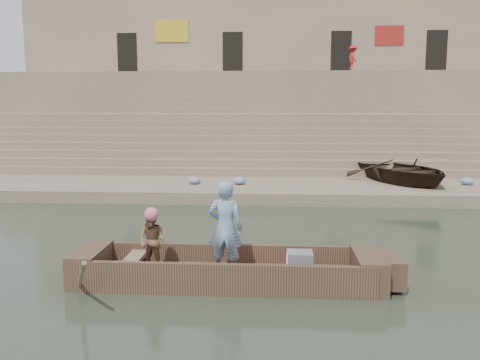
# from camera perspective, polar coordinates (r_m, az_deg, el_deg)

# --- Properties ---
(ground) EXTENTS (120.00, 120.00, 0.00)m
(ground) POSITION_cam_1_polar(r_m,az_deg,el_deg) (10.81, -0.58, -9.11)
(ground) COLOR #2B3528
(ground) RESTS_ON ground
(lower_landing) EXTENTS (32.00, 4.00, 0.40)m
(lower_landing) POSITION_cam_1_polar(r_m,az_deg,el_deg) (18.55, 1.34, -1.08)
(lower_landing) COLOR gray
(lower_landing) RESTS_ON ground
(mid_landing) EXTENTS (32.00, 3.00, 2.80)m
(mid_landing) POSITION_cam_1_polar(r_m,az_deg,el_deg) (25.85, 2.09, 4.27)
(mid_landing) COLOR gray
(mid_landing) RESTS_ON ground
(upper_landing) EXTENTS (32.00, 3.00, 5.20)m
(upper_landing) POSITION_cam_1_polar(r_m,az_deg,el_deg) (32.79, 2.49, 7.24)
(upper_landing) COLOR gray
(upper_landing) RESTS_ON ground
(ghat_steps) EXTENTS (32.00, 11.00, 5.20)m
(ghat_steps) POSITION_cam_1_polar(r_m,az_deg,el_deg) (27.52, 2.21, 5.35)
(ghat_steps) COLOR gray
(ghat_steps) RESTS_ON ground
(building_wall) EXTENTS (32.00, 5.07, 11.20)m
(building_wall) POSITION_cam_1_polar(r_m,az_deg,el_deg) (36.86, 2.68, 12.03)
(building_wall) COLOR #9E8A6B
(building_wall) RESTS_ON ground
(main_rowboat) EXTENTS (5.00, 1.30, 0.22)m
(main_rowboat) POSITION_cam_1_polar(r_m,az_deg,el_deg) (9.59, -1.44, -10.73)
(main_rowboat) COLOR brown
(main_rowboat) RESTS_ON ground
(rowboat_trim) EXTENTS (6.04, 2.63, 1.79)m
(rowboat_trim) POSITION_cam_1_polar(r_m,az_deg,el_deg) (9.50, -0.16, -9.66)
(rowboat_trim) COLOR brown
(rowboat_trim) RESTS_ON ground
(standing_man) EXTENTS (0.67, 0.49, 1.71)m
(standing_man) POSITION_cam_1_polar(r_m,az_deg,el_deg) (9.19, -1.63, -5.31)
(standing_man) COLOR #21507D
(standing_man) RESTS_ON main_rowboat
(rowing_man) EXTENTS (0.65, 0.57, 1.12)m
(rowing_man) POSITION_cam_1_polar(r_m,az_deg,el_deg) (9.57, -9.71, -6.69)
(rowing_man) COLOR #246D38
(rowing_man) RESTS_ON main_rowboat
(television) EXTENTS (0.46, 0.42, 0.40)m
(television) POSITION_cam_1_polar(r_m,az_deg,el_deg) (9.46, 6.57, -9.07)
(television) COLOR slate
(television) RESTS_ON main_rowboat
(beached_rowboat) EXTENTS (4.54, 5.18, 0.89)m
(beached_rowboat) POSITION_cam_1_polar(r_m,az_deg,el_deg) (19.75, 17.65, 1.00)
(beached_rowboat) COLOR #2D2116
(beached_rowboat) RESTS_ON lower_landing
(pedestrian) EXTENTS (0.74, 1.09, 1.55)m
(pedestrian) POSITION_cam_1_polar(r_m,az_deg,el_deg) (32.32, 12.40, 13.03)
(pedestrian) COLOR #B4231E
(pedestrian) RESTS_ON upper_landing
(cloth_bundles) EXTENTS (10.20, 0.90, 0.26)m
(cloth_bundles) POSITION_cam_1_polar(r_m,az_deg,el_deg) (18.58, 6.65, -0.09)
(cloth_bundles) COLOR #3F5999
(cloth_bundles) RESTS_ON lower_landing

